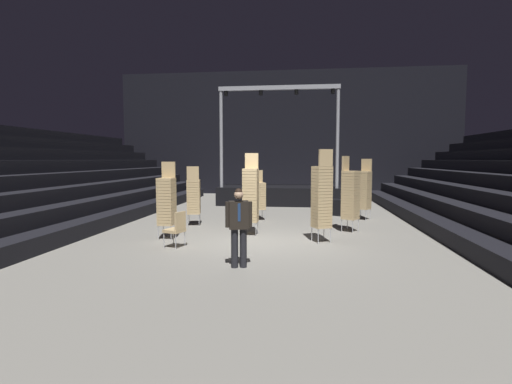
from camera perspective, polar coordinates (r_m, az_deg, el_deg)
name	(u,v)px	position (r m, az deg, el deg)	size (l,w,h in m)	color
ground_plane	(258,243)	(11.12, 0.35, -7.36)	(22.00, 30.00, 0.10)	gray
arena_end_wall	(285,133)	(25.88, 4.30, 8.56)	(22.00, 0.30, 8.00)	black
bleacher_bank_left	(20,174)	(15.01, -31.10, 2.23)	(6.00, 24.00, 3.60)	black
stage_riser	(280,193)	(20.24, 3.45, -0.08)	(6.10, 2.95, 5.78)	black
man_with_tie	(239,223)	(8.27, -2.52, -4.55)	(0.57, 0.32, 1.68)	black
chair_stack_front_left	(194,196)	(13.70, -9.06, -0.57)	(0.52, 0.52, 2.05)	#B2B5BA
chair_stack_front_right	(364,189)	(15.36, 15.43, 0.37)	(0.61, 0.61, 2.31)	#B2B5BA
chair_stack_mid_left	(259,195)	(14.73, 0.39, -0.46)	(0.57, 0.57, 1.88)	#B2B5BA
chair_stack_mid_right	(251,194)	(11.78, -0.78, -0.34)	(0.45, 0.45, 2.48)	#B2B5BA
chair_stack_mid_centre	(350,194)	(12.67, 13.58, -0.31)	(0.61, 0.61, 2.39)	#B2B5BA
chair_stack_rear_left	(322,196)	(10.93, 9.55, -0.59)	(0.59, 0.59, 2.56)	#B2B5BA
chair_stack_rear_right	(167,200)	(11.52, -12.88, -1.21)	(0.45, 0.45, 2.22)	#B2B5BA
equipment_road_case	(341,207)	(16.37, 12.28, -2.22)	(0.90, 0.60, 0.65)	black
loose_chair_near_man	(176,227)	(10.37, -11.50, -5.06)	(0.56, 0.56, 0.95)	#B2B5BA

